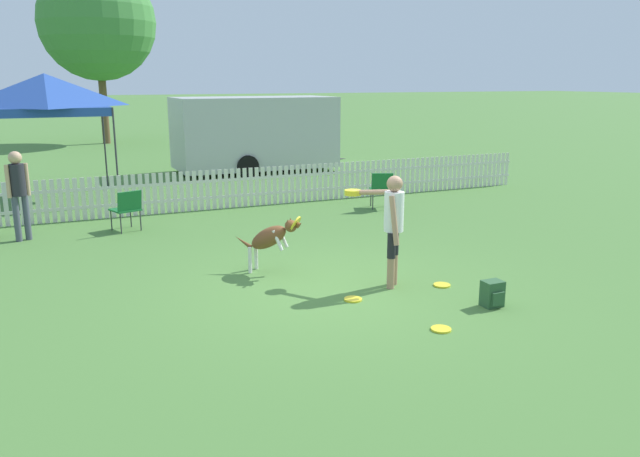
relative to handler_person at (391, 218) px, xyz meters
The scene contains 14 objects.
ground_plane 1.35m from the handler_person, 163.65° to the left, with size 240.00×240.00×0.00m, color #4C7A38.
handler_person is the anchor object (origin of this frame).
leaping_dog 1.92m from the handler_person, 136.97° to the left, with size 0.92×0.88×0.94m.
frisbee_near_handler 1.30m from the handler_person, 156.01° to the right, with size 0.25×0.25×0.02m.
frisbee_near_dog 1.27m from the handler_person, 24.74° to the right, with size 0.25×0.25×0.02m.
frisbee_midfield 1.99m from the handler_person, 98.82° to the right, with size 0.25×0.25×0.02m.
backpack_on_grass 1.75m from the handler_person, 57.53° to the right, with size 0.27×0.24×0.35m.
picket_fence 6.52m from the handler_person, 97.50° to the left, with size 16.96×0.04×0.91m.
folding_chair_center 5.88m from the handler_person, 121.17° to the left, with size 0.63×0.64×0.82m.
folding_chair_green_right 5.60m from the handler_person, 61.85° to the left, with size 0.64×0.66×0.85m.
canopy_tent_main 10.28m from the handler_person, 114.77° to the left, with size 2.80×2.80×3.07m.
spectator_standing 7.05m from the handler_person, 134.23° to the left, with size 0.39×0.27×1.67m.
equipment_trailer 12.03m from the handler_person, 81.15° to the left, with size 5.84×2.51×2.39m.
tree_left_grove 23.92m from the handler_person, 94.09° to the left, with size 5.16×5.16×8.01m.
Camera 1 is at (-3.58, -7.75, 2.93)m, focal length 35.00 mm.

